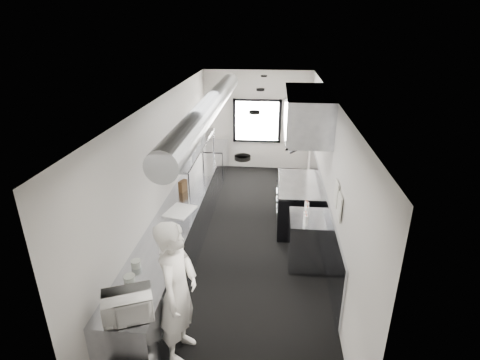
% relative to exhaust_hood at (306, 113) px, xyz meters
% --- Properties ---
extents(floor, '(3.00, 8.00, 0.01)m').
position_rel_exhaust_hood_xyz_m(floor, '(-1.10, -0.70, -2.39)').
color(floor, black).
rests_on(floor, ground).
extents(ceiling, '(3.00, 8.00, 0.01)m').
position_rel_exhaust_hood_xyz_m(ceiling, '(-1.10, -0.70, 0.41)').
color(ceiling, silver).
rests_on(ceiling, wall_back).
extents(wall_back, '(3.00, 0.02, 2.80)m').
position_rel_exhaust_hood_xyz_m(wall_back, '(-1.10, 3.30, -0.99)').
color(wall_back, beige).
rests_on(wall_back, floor).
extents(wall_front, '(3.00, 0.02, 2.80)m').
position_rel_exhaust_hood_xyz_m(wall_front, '(-1.10, -4.70, -0.99)').
color(wall_front, beige).
rests_on(wall_front, floor).
extents(wall_left, '(0.02, 8.00, 2.80)m').
position_rel_exhaust_hood_xyz_m(wall_left, '(-2.60, -0.70, -0.99)').
color(wall_left, beige).
rests_on(wall_left, floor).
extents(wall_right, '(0.02, 8.00, 2.80)m').
position_rel_exhaust_hood_xyz_m(wall_right, '(0.40, -0.70, -0.99)').
color(wall_right, beige).
rests_on(wall_right, floor).
extents(wall_cladding, '(0.03, 5.50, 1.10)m').
position_rel_exhaust_hood_xyz_m(wall_cladding, '(0.38, -0.40, -1.84)').
color(wall_cladding, '#9598A2').
rests_on(wall_cladding, wall_right).
extents(hvac_duct, '(0.40, 6.40, 0.40)m').
position_rel_exhaust_hood_xyz_m(hvac_duct, '(-1.80, -0.30, 0.16)').
color(hvac_duct, '#95999E').
rests_on(hvac_duct, ceiling).
extents(service_window, '(1.36, 0.05, 1.25)m').
position_rel_exhaust_hood_xyz_m(service_window, '(-1.10, 3.26, -0.99)').
color(service_window, white).
rests_on(service_window, wall_back).
extents(exhaust_hood, '(0.81, 2.20, 0.88)m').
position_rel_exhaust_hood_xyz_m(exhaust_hood, '(0.00, 0.00, 0.00)').
color(exhaust_hood, '#9598A2').
rests_on(exhaust_hood, ceiling).
extents(prep_counter, '(0.70, 6.00, 0.90)m').
position_rel_exhaust_hood_xyz_m(prep_counter, '(-2.25, -1.20, -1.94)').
color(prep_counter, '#9598A2').
rests_on(prep_counter, floor).
extents(pass_shelf, '(0.45, 3.00, 0.68)m').
position_rel_exhaust_hood_xyz_m(pass_shelf, '(-2.29, 0.30, -0.86)').
color(pass_shelf, '#9598A2').
rests_on(pass_shelf, prep_counter).
extents(range, '(0.88, 1.60, 0.94)m').
position_rel_exhaust_hood_xyz_m(range, '(-0.06, 0.00, -1.92)').
color(range, black).
rests_on(range, floor).
extents(bottle_station, '(0.65, 0.80, 0.90)m').
position_rel_exhaust_hood_xyz_m(bottle_station, '(0.05, -1.40, -1.94)').
color(bottle_station, '#9598A2').
rests_on(bottle_station, floor).
extents(far_work_table, '(0.70, 1.20, 0.90)m').
position_rel_exhaust_hood_xyz_m(far_work_table, '(-2.25, 2.50, -1.94)').
color(far_work_table, '#9598A2').
rests_on(far_work_table, floor).
extents(notice_sheet_a, '(0.02, 0.28, 0.38)m').
position_rel_exhaust_hood_xyz_m(notice_sheet_a, '(0.37, -1.90, -0.79)').
color(notice_sheet_a, silver).
rests_on(notice_sheet_a, wall_right).
extents(notice_sheet_b, '(0.02, 0.28, 0.38)m').
position_rel_exhaust_hood_xyz_m(notice_sheet_b, '(0.37, -2.25, -0.84)').
color(notice_sheet_b, silver).
rests_on(notice_sheet_b, wall_right).
extents(line_cook, '(0.54, 0.75, 1.93)m').
position_rel_exhaust_hood_xyz_m(line_cook, '(-1.70, -3.58, -1.43)').
color(line_cook, white).
rests_on(line_cook, floor).
extents(microwave, '(0.62, 0.55, 0.30)m').
position_rel_exhaust_hood_xyz_m(microwave, '(-2.17, -3.95, -1.34)').
color(microwave, white).
rests_on(microwave, prep_counter).
extents(deli_tub_a, '(0.20, 0.20, 0.11)m').
position_rel_exhaust_hood_xyz_m(deli_tub_a, '(-2.37, -3.38, -1.44)').
color(deli_tub_a, '#A6AFA1').
rests_on(deli_tub_a, prep_counter).
extents(deli_tub_b, '(0.17, 0.17, 0.10)m').
position_rel_exhaust_hood_xyz_m(deli_tub_b, '(-2.41, -3.04, -1.44)').
color(deli_tub_b, '#A6AFA1').
rests_on(deli_tub_b, prep_counter).
extents(newspaper, '(0.44, 0.50, 0.01)m').
position_rel_exhaust_hood_xyz_m(newspaper, '(-2.08, -2.47, -1.49)').
color(newspaper, silver).
rests_on(newspaper, prep_counter).
extents(small_plate, '(0.24, 0.24, 0.02)m').
position_rel_exhaust_hood_xyz_m(small_plate, '(-2.12, -2.08, -1.48)').
color(small_plate, white).
rests_on(small_plate, prep_counter).
extents(pastry, '(0.10, 0.10, 0.10)m').
position_rel_exhaust_hood_xyz_m(pastry, '(-2.12, -2.08, -1.42)').
color(pastry, '#E4AE77').
rests_on(pastry, small_plate).
extents(cutting_board, '(0.54, 0.65, 0.02)m').
position_rel_exhaust_hood_xyz_m(cutting_board, '(-2.21, -1.38, -1.48)').
color(cutting_board, silver).
rests_on(cutting_board, prep_counter).
extents(knife_block, '(0.16, 0.22, 0.22)m').
position_rel_exhaust_hood_xyz_m(knife_block, '(-2.35, -0.52, -1.38)').
color(knife_block, '#4E351B').
rests_on(knife_block, prep_counter).
extents(plate_stack_a, '(0.35, 0.35, 0.31)m').
position_rel_exhaust_hood_xyz_m(plate_stack_a, '(-2.28, -0.51, -0.66)').
color(plate_stack_a, white).
rests_on(plate_stack_a, pass_shelf).
extents(plate_stack_b, '(0.31, 0.31, 0.34)m').
position_rel_exhaust_hood_xyz_m(plate_stack_b, '(-2.29, 0.00, -0.65)').
color(plate_stack_b, white).
rests_on(plate_stack_b, pass_shelf).
extents(plate_stack_c, '(0.31, 0.31, 0.36)m').
position_rel_exhaust_hood_xyz_m(plate_stack_c, '(-2.27, 0.41, -0.64)').
color(plate_stack_c, white).
rests_on(plate_stack_c, pass_shelf).
extents(plate_stack_d, '(0.32, 0.32, 0.37)m').
position_rel_exhaust_hood_xyz_m(plate_stack_d, '(-2.30, 1.06, -0.63)').
color(plate_stack_d, white).
rests_on(plate_stack_d, pass_shelf).
extents(squeeze_bottle_a, '(0.07, 0.07, 0.18)m').
position_rel_exhaust_hood_xyz_m(squeeze_bottle_a, '(-0.02, -1.68, -1.40)').
color(squeeze_bottle_a, silver).
rests_on(squeeze_bottle_a, bottle_station).
extents(squeeze_bottle_b, '(0.09, 0.09, 0.20)m').
position_rel_exhaust_hood_xyz_m(squeeze_bottle_b, '(-0.03, -1.60, -1.39)').
color(squeeze_bottle_b, silver).
rests_on(squeeze_bottle_b, bottle_station).
extents(squeeze_bottle_c, '(0.08, 0.08, 0.19)m').
position_rel_exhaust_hood_xyz_m(squeeze_bottle_c, '(0.01, -1.37, -1.40)').
color(squeeze_bottle_c, silver).
rests_on(squeeze_bottle_c, bottle_station).
extents(squeeze_bottle_d, '(0.07, 0.07, 0.19)m').
position_rel_exhaust_hood_xyz_m(squeeze_bottle_d, '(0.02, -1.21, -1.40)').
color(squeeze_bottle_d, silver).
rests_on(squeeze_bottle_d, bottle_station).
extents(squeeze_bottle_e, '(0.06, 0.06, 0.16)m').
position_rel_exhaust_hood_xyz_m(squeeze_bottle_e, '(0.02, -1.09, -1.41)').
color(squeeze_bottle_e, silver).
rests_on(squeeze_bottle_e, bottle_station).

